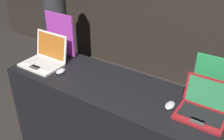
# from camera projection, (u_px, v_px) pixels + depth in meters

# --- Properties ---
(display_counter) EXTENTS (2.01, 0.63, 0.98)m
(display_counter) POSITION_uv_depth(u_px,v_px,m) (112.00, 128.00, 2.51)
(display_counter) COLOR black
(display_counter) RESTS_ON ground_plane
(laptop_front) EXTENTS (0.39, 0.33, 0.29)m
(laptop_front) POSITION_uv_depth(u_px,v_px,m) (45.00, 57.00, 2.58)
(laptop_front) COLOR silver
(laptop_front) RESTS_ON display_counter
(mouse_front) EXTENTS (0.07, 0.10, 0.04)m
(mouse_front) POSITION_uv_depth(u_px,v_px,m) (61.00, 71.00, 2.44)
(mouse_front) COLOR #B2B2B7
(mouse_front) RESTS_ON display_counter
(promo_stand_front) EXTENTS (0.35, 0.07, 0.45)m
(promo_stand_front) POSITION_uv_depth(u_px,v_px,m) (60.00, 36.00, 2.67)
(promo_stand_front) COLOR black
(promo_stand_front) RESTS_ON display_counter
(laptop_back) EXTENTS (0.35, 0.28, 0.26)m
(laptop_back) POSITION_uv_depth(u_px,v_px,m) (203.00, 107.00, 1.89)
(laptop_back) COLOR maroon
(laptop_back) RESTS_ON display_counter
(mouse_back) EXTENTS (0.07, 0.11, 0.03)m
(mouse_back) POSITION_uv_depth(u_px,v_px,m) (170.00, 105.00, 1.99)
(mouse_back) COLOR #B2B2B7
(mouse_back) RESTS_ON display_counter
(promo_stand_back) EXTENTS (0.30, 0.07, 0.39)m
(promo_stand_back) POSITION_uv_depth(u_px,v_px,m) (213.00, 82.00, 1.96)
(promo_stand_back) COLOR black
(promo_stand_back) RESTS_ON display_counter
(person_bystander) EXTENTS (0.32, 0.32, 1.69)m
(person_bystander) POSITION_uv_depth(u_px,v_px,m) (56.00, 29.00, 3.71)
(person_bystander) COLOR #282833
(person_bystander) RESTS_ON ground_plane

